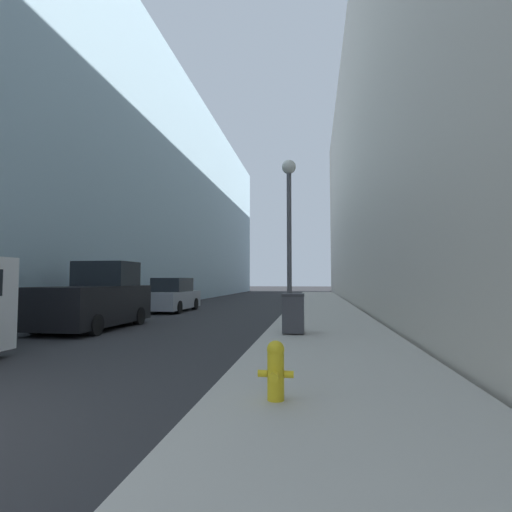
# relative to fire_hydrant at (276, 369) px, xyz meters

# --- Properties ---
(sidewalk_right) EXTENTS (3.73, 60.00, 0.15)m
(sidewalk_right) POSITION_rel_fire_hydrant_xyz_m (0.92, 15.66, -0.47)
(sidewalk_right) COLOR #B7B2A8
(sidewalk_right) RESTS_ON ground
(building_left_glass) EXTENTS (12.00, 60.00, 17.34)m
(building_left_glass) POSITION_rel_fire_hydrant_xyz_m (-15.04, 23.66, 8.13)
(building_left_glass) COLOR #99B7C6
(building_left_glass) RESTS_ON ground
(building_right_stone) EXTENTS (12.00, 60.00, 20.51)m
(building_right_stone) POSITION_rel_fire_hydrant_xyz_m (8.88, 23.66, 9.71)
(building_right_stone) COLOR beige
(building_right_stone) RESTS_ON ground
(fire_hydrant) EXTENTS (0.45, 0.34, 0.75)m
(fire_hydrant) POSITION_rel_fire_hydrant_xyz_m (0.00, 0.00, 0.00)
(fire_hydrant) COLOR yellow
(fire_hydrant) RESTS_ON sidewalk_right
(trash_bin) EXTENTS (0.62, 0.69, 1.13)m
(trash_bin) POSITION_rel_fire_hydrant_xyz_m (-0.10, 6.33, 0.19)
(trash_bin) COLOR #3D3D42
(trash_bin) RESTS_ON sidewalk_right
(lamppost) EXTENTS (0.50, 0.50, 5.81)m
(lamppost) POSITION_rel_fire_hydrant_xyz_m (-0.37, 8.97, 3.28)
(lamppost) COLOR #4C4C51
(lamppost) RESTS_ON sidewalk_right
(pickup_truck) EXTENTS (2.16, 4.83, 2.32)m
(pickup_truck) POSITION_rel_fire_hydrant_xyz_m (-6.97, 7.72, 0.44)
(pickup_truck) COLOR black
(pickup_truck) RESTS_ON ground
(parked_sedan_near) EXTENTS (1.84, 4.57, 1.77)m
(parked_sedan_near) POSITION_rel_fire_hydrant_xyz_m (-6.98, 15.31, 0.26)
(parked_sedan_near) COLOR #A3A8B2
(parked_sedan_near) RESTS_ON ground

